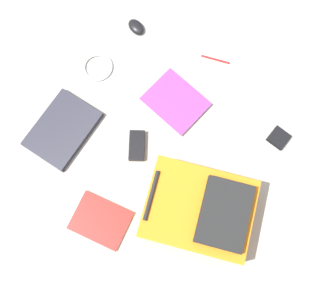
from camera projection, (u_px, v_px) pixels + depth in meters
name	position (u px, v px, depth m)	size (l,w,h in m)	color
ground_plane	(167.00, 141.00, 1.74)	(3.73, 3.73, 0.00)	gray
backpack	(200.00, 210.00, 1.57)	(0.45, 0.51, 0.21)	orange
laptop	(63.00, 129.00, 1.74)	(0.32, 0.23, 0.03)	#24242C
book_blue	(176.00, 102.00, 1.78)	(0.25, 0.29, 0.02)	silver
book_manual	(101.00, 221.00, 1.65)	(0.21, 0.26, 0.01)	silver
computer_mouse	(136.00, 27.00, 1.87)	(0.06, 0.09, 0.03)	black
cable_coil	(97.00, 67.00, 1.82)	(0.15, 0.15, 0.02)	silver
power_brick	(137.00, 146.00, 1.72)	(0.07, 0.14, 0.03)	black
pen_black	(216.00, 59.00, 1.84)	(0.01, 0.01, 0.14)	red
earbud_pouch	(279.00, 138.00, 1.73)	(0.08, 0.08, 0.02)	black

